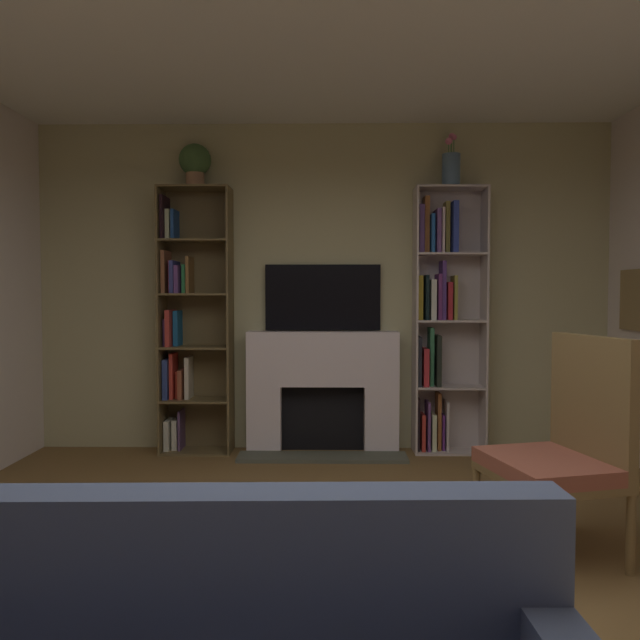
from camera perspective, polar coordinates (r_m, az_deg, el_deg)
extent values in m
plane|color=brown|center=(2.94, -0.37, -25.57)|extent=(7.05, 7.05, 0.00)
cube|color=#B8B284|center=(5.56, 0.27, 2.99)|extent=(5.14, 0.06, 2.87)
cube|color=olive|center=(5.60, 26.66, 1.65)|extent=(0.03, 0.40, 0.49)
cube|color=#2C5B3D|center=(5.60, 26.57, 1.65)|extent=(0.01, 0.34, 0.43)
cube|color=white|center=(5.55, -5.07, -8.90)|extent=(0.30, 0.23, 0.58)
cube|color=white|center=(5.54, 5.58, -8.92)|extent=(0.30, 0.23, 0.58)
cube|color=white|center=(5.44, 0.25, -3.53)|extent=(1.31, 0.23, 0.47)
cube|color=black|center=(5.60, 0.26, -8.80)|extent=(0.72, 0.08, 0.58)
cube|color=#525647|center=(5.33, 0.22, -12.40)|extent=(1.41, 0.30, 0.03)
cube|color=black|center=(5.50, 0.26, 2.08)|extent=(1.01, 0.06, 0.58)
cube|color=brown|center=(5.56, -14.21, -0.06)|extent=(0.02, 0.32, 2.29)
cube|color=brown|center=(5.44, -8.18, -0.07)|extent=(0.02, 0.32, 2.29)
cube|color=brown|center=(5.64, -10.91, 0.00)|extent=(0.61, 0.02, 2.29)
cube|color=brown|center=(5.66, -11.13, -11.62)|extent=(0.57, 0.32, 0.02)
cube|color=beige|center=(5.72, -13.61, -10.08)|extent=(0.04, 0.22, 0.26)
cube|color=beige|center=(5.72, -12.95, -10.06)|extent=(0.04, 0.18, 0.26)
cube|color=#563C64|center=(5.69, -12.51, -9.70)|extent=(0.02, 0.20, 0.34)
cube|color=brown|center=(5.57, -11.17, -7.14)|extent=(0.57, 0.32, 0.02)
cube|color=navy|center=(5.62, -13.69, -5.20)|extent=(0.04, 0.24, 0.35)
cube|color=red|center=(5.62, -13.20, -4.95)|extent=(0.03, 0.21, 0.39)
cube|color=#B13222|center=(5.64, -12.74, -5.74)|extent=(0.02, 0.18, 0.23)
cube|color=brown|center=(5.60, -12.43, -5.69)|extent=(0.03, 0.23, 0.25)
cube|color=beige|center=(5.59, -11.86, -5.14)|extent=(0.04, 0.21, 0.36)
cube|color=brown|center=(5.51, -11.21, -2.44)|extent=(0.57, 0.32, 0.02)
cube|color=#5C386E|center=(5.60, -13.74, -1.10)|extent=(0.03, 0.20, 0.23)
cube|color=#B63832|center=(5.56, -13.44, -0.71)|extent=(0.04, 0.27, 0.31)
cube|color=#17558A|center=(5.58, -12.84, -0.73)|extent=(0.04, 0.19, 0.31)
cube|color=brown|center=(5.49, -11.25, 2.32)|extent=(0.57, 0.32, 0.02)
cube|color=brown|center=(5.57, -13.85, 4.26)|extent=(0.03, 0.25, 0.36)
cube|color=#A92834|center=(5.59, -13.35, 3.83)|extent=(0.02, 0.18, 0.28)
cube|color=navy|center=(5.54, -13.11, 3.83)|extent=(0.03, 0.27, 0.28)
cube|color=#5E3A7A|center=(5.53, -12.70, 3.62)|extent=(0.03, 0.27, 0.24)
cube|color=#2A7C42|center=(5.55, -12.13, 3.67)|extent=(0.03, 0.22, 0.24)
cube|color=brown|center=(5.53, -11.78, 4.04)|extent=(0.03, 0.23, 0.31)
cube|color=brown|center=(5.51, -11.29, 7.09)|extent=(0.57, 0.32, 0.02)
cube|color=black|center=(5.60, -13.95, 8.99)|extent=(0.03, 0.26, 0.37)
cube|color=beige|center=(5.61, -13.53, 8.39)|extent=(0.04, 0.21, 0.26)
cube|color=#224B91|center=(5.60, -13.09, 8.41)|extent=(0.03, 0.21, 0.26)
cube|color=brown|center=(5.56, -11.33, 11.70)|extent=(0.57, 0.32, 0.02)
cube|color=beige|center=(5.45, 8.67, -0.07)|extent=(0.02, 0.28, 2.29)
cube|color=beige|center=(5.56, 14.72, -0.07)|extent=(0.02, 0.28, 2.29)
cube|color=beige|center=(5.62, 11.47, -0.01)|extent=(0.61, 0.02, 2.29)
cube|color=beige|center=(5.66, 11.62, -11.63)|extent=(0.57, 0.28, 0.02)
cube|color=black|center=(5.59, 8.88, -9.29)|extent=(0.02, 0.19, 0.46)
cube|color=#BE342B|center=(5.60, 9.31, -10.00)|extent=(0.03, 0.20, 0.31)
cube|color=#623A73|center=(5.60, 9.78, -9.45)|extent=(0.02, 0.20, 0.42)
cube|color=beige|center=(5.62, 10.24, -9.96)|extent=(0.04, 0.20, 0.32)
cube|color=brown|center=(5.63, 10.73, -9.02)|extent=(0.03, 0.16, 0.50)
cube|color=#5B2874|center=(5.65, 11.08, -9.94)|extent=(0.02, 0.15, 0.31)
cube|color=beige|center=(5.63, 11.44, -9.38)|extent=(0.02, 0.19, 0.42)
cube|color=beige|center=(5.55, 11.67, -5.98)|extent=(0.57, 0.28, 0.02)
cube|color=#23252D|center=(5.49, 8.97, -3.71)|extent=(0.03, 0.21, 0.43)
cube|color=#BA2C32|center=(5.50, 9.54, -4.23)|extent=(0.04, 0.22, 0.32)
cube|color=#317048|center=(5.52, 10.06, -3.29)|extent=(0.03, 0.17, 0.50)
cube|color=black|center=(5.51, 10.66, -3.64)|extent=(0.04, 0.22, 0.44)
cube|color=beige|center=(5.50, 11.72, -0.07)|extent=(0.57, 0.28, 0.02)
cube|color=#A18923|center=(5.47, 9.05, 2.02)|extent=(0.04, 0.19, 0.38)
cube|color=black|center=(5.47, 9.62, 2.04)|extent=(0.03, 0.22, 0.38)
cube|color=beige|center=(5.48, 10.19, 1.84)|extent=(0.04, 0.21, 0.35)
cube|color=#632B68|center=(5.48, 10.73, 2.08)|extent=(0.03, 0.22, 0.39)
cube|color=#52337D|center=(5.50, 11.10, 2.67)|extent=(0.03, 0.20, 0.51)
cube|color=#A4212A|center=(5.51, 11.63, 1.72)|extent=(0.04, 0.20, 0.32)
cube|color=olive|center=(5.52, 12.11, 2.00)|extent=(0.03, 0.20, 0.38)
cube|color=beige|center=(5.50, 11.78, 5.89)|extent=(0.57, 0.28, 0.02)
cube|color=#4B3264|center=(5.49, 9.13, 8.15)|extent=(0.04, 0.22, 0.41)
cube|color=#935729|center=(5.52, 9.64, 8.51)|extent=(0.04, 0.17, 0.48)
cube|color=#1F529A|center=(5.50, 10.13, 7.72)|extent=(0.03, 0.21, 0.33)
cube|color=#613F78|center=(5.50, 10.64, 7.93)|extent=(0.04, 0.23, 0.37)
cube|color=beige|center=(5.51, 11.02, 7.98)|extent=(0.02, 0.22, 0.38)
cube|color=olive|center=(5.55, 11.45, 8.23)|extent=(0.04, 0.16, 0.44)
cube|color=#293A99|center=(5.53, 12.10, 8.23)|extent=(0.04, 0.23, 0.44)
cube|color=beige|center=(5.56, 11.83, 11.69)|extent=(0.57, 0.28, 0.02)
cylinder|color=#A37654|center=(5.59, -11.31, 12.40)|extent=(0.16, 0.16, 0.12)
sphere|color=#3E6334|center=(5.62, -11.32, 14.12)|extent=(0.27, 0.27, 0.27)
cylinder|color=slate|center=(5.58, 11.86, 13.20)|extent=(0.15, 0.15, 0.28)
cylinder|color=#4C7F3F|center=(5.63, 11.91, 15.34)|extent=(0.01, 0.01, 0.15)
sphere|color=#DA6A90|center=(5.64, 11.91, 16.09)|extent=(0.05, 0.05, 0.05)
cylinder|color=#4C7F3F|center=(5.62, 11.85, 15.31)|extent=(0.01, 0.01, 0.15)
sphere|color=#DA6A90|center=(5.64, 11.86, 16.04)|extent=(0.04, 0.04, 0.04)
cylinder|color=#4C7F3F|center=(5.61, 12.11, 15.29)|extent=(0.01, 0.01, 0.14)
sphere|color=#DA6A90|center=(5.63, 12.11, 15.98)|extent=(0.05, 0.05, 0.05)
cylinder|color=#4C7F3F|center=(5.59, 11.65, 15.17)|extent=(0.01, 0.01, 0.10)
sphere|color=#DA6A90|center=(5.60, 11.66, 15.68)|extent=(0.06, 0.06, 0.06)
cube|color=#465372|center=(1.85, -9.96, -21.63)|extent=(1.92, 0.22, 0.44)
cylinder|color=brown|center=(3.56, 26.48, -16.82)|extent=(0.04, 0.04, 0.44)
cylinder|color=brown|center=(4.02, 20.83, -14.50)|extent=(0.04, 0.04, 0.44)
cylinder|color=brown|center=(3.28, 19.14, -18.44)|extent=(0.04, 0.04, 0.44)
cylinder|color=brown|center=(3.77, 14.07, -15.57)|extent=(0.04, 0.04, 0.44)
cube|color=#944D3B|center=(3.57, 20.14, -12.32)|extent=(0.70, 0.76, 0.08)
cube|color=brown|center=(3.59, 20.13, -13.25)|extent=(0.70, 0.76, 0.04)
cube|color=brown|center=(3.65, 23.52, -6.95)|extent=(0.21, 0.64, 0.72)
cube|color=brown|center=(2.40, -7.24, -22.91)|extent=(0.96, 0.41, 0.04)
cylinder|color=brown|center=(2.74, -16.97, -24.00)|extent=(0.05, 0.05, 0.33)
cylinder|color=brown|center=(2.63, 4.25, -25.03)|extent=(0.05, 0.05, 0.33)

